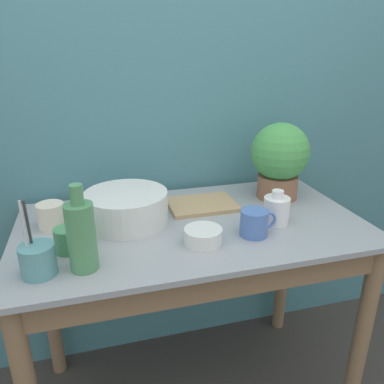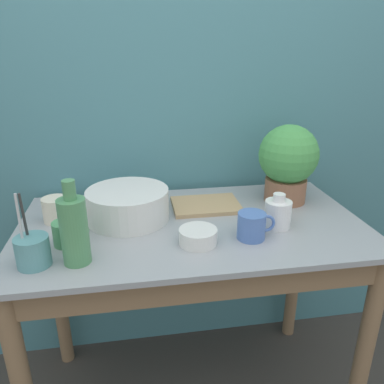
% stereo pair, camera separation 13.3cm
% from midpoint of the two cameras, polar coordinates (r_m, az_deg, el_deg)
% --- Properties ---
extents(wall_back, '(6.00, 0.05, 2.40)m').
position_cam_midpoint_polar(wall_back, '(1.65, 0.05, 12.67)').
color(wall_back, teal).
rests_on(wall_back, ground_plane).
extents(counter_table, '(1.25, 0.69, 0.84)m').
position_cam_midpoint_polar(counter_table, '(1.44, 2.86, -11.34)').
color(counter_table, '#846647').
rests_on(counter_table, ground_plane).
extents(potted_plant, '(0.24, 0.24, 0.32)m').
position_cam_midpoint_polar(potted_plant, '(1.57, 16.78, 4.56)').
color(potted_plant, '#8C5B42').
rests_on(potted_plant, counter_table).
extents(bowl_wash_large, '(0.30, 0.30, 0.12)m').
position_cam_midpoint_polar(bowl_wash_large, '(1.39, -7.05, -1.98)').
color(bowl_wash_large, silver).
rests_on(bowl_wash_large, counter_table).
extents(bottle_tall, '(0.08, 0.08, 0.26)m').
position_cam_midpoint_polar(bottle_tall, '(1.12, -14.32, -5.64)').
color(bottle_tall, '#4C8C59').
rests_on(bottle_tall, counter_table).
extents(bottle_short, '(0.09, 0.09, 0.13)m').
position_cam_midpoint_polar(bottle_short, '(1.37, 15.67, -3.20)').
color(bottle_short, white).
rests_on(bottle_short, counter_table).
extents(mug_green, '(0.12, 0.08, 0.08)m').
position_cam_midpoint_polar(mug_green, '(1.26, -15.71, -6.13)').
color(mug_green, '#4C935B').
rests_on(mug_green, counter_table).
extents(mug_cream, '(0.13, 0.09, 0.09)m').
position_cam_midpoint_polar(mug_cream, '(1.43, -17.52, -2.62)').
color(mug_cream, beige).
rests_on(mug_cream, counter_table).
extents(mug_blue, '(0.13, 0.09, 0.09)m').
position_cam_midpoint_polar(mug_blue, '(1.27, 12.12, -5.12)').
color(mug_blue, '#4C70B7').
rests_on(mug_blue, counter_table).
extents(bowl_small_enamel_white, '(0.13, 0.13, 0.05)m').
position_cam_midpoint_polar(bowl_small_enamel_white, '(1.22, 4.05, -6.84)').
color(bowl_small_enamel_white, silver).
rests_on(bowl_small_enamel_white, counter_table).
extents(utensil_cup, '(0.10, 0.10, 0.23)m').
position_cam_midpoint_polar(utensil_cup, '(1.17, -20.16, -8.48)').
color(utensil_cup, '#569399').
rests_on(utensil_cup, counter_table).
extents(tray_board, '(0.27, 0.19, 0.02)m').
position_cam_midpoint_polar(tray_board, '(1.51, 4.66, -2.05)').
color(tray_board, tan).
rests_on(tray_board, counter_table).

